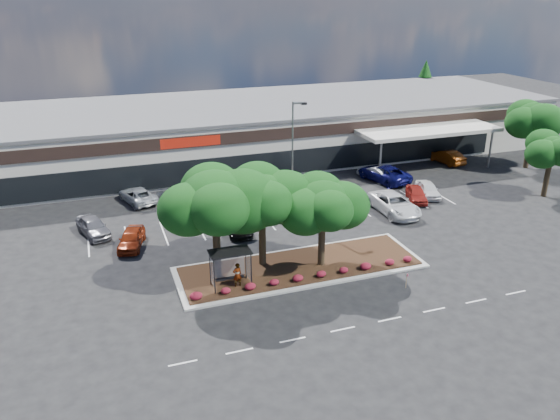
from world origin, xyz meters
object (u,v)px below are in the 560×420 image
object	(u,v)px
car_0	(93,227)
car_1	(131,238)
light_pole	(293,170)
survey_stake	(407,279)

from	to	relation	value
car_0	car_1	xyz separation A→B (m)	(2.75, -3.30, -0.05)
light_pole	car_1	size ratio (longest dim) A/B	2.47
light_pole	car_1	distance (m)	14.46
survey_stake	car_1	xyz separation A→B (m)	(-17.02, 12.73, 0.03)
car_1	car_0	bearing A→B (deg)	146.07
light_pole	survey_stake	distance (m)	14.50
survey_stake	car_0	xyz separation A→B (m)	(-19.77, 16.04, 0.08)
survey_stake	car_1	distance (m)	21.25
light_pole	car_0	world-z (taller)	light_pole
car_0	car_1	distance (m)	4.30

